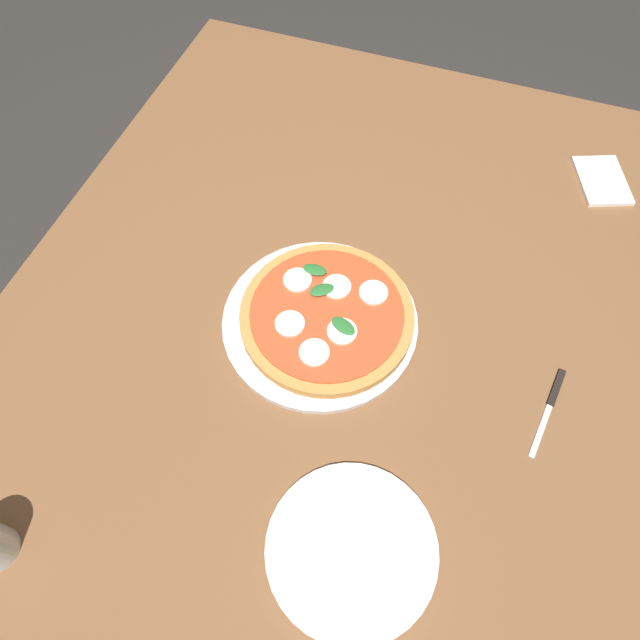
{
  "coord_description": "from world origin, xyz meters",
  "views": [
    {
      "loc": [
        0.49,
        0.15,
        1.58
      ],
      "look_at": [
        0.03,
        -0.01,
        0.76
      ],
      "focal_mm": 31.93,
      "sensor_mm": 36.0,
      "label": 1
    }
  ],
  "objects_px": {
    "pizza": "(326,315)",
    "napkin": "(602,180)",
    "plate_white": "(351,550)",
    "knife": "(551,401)",
    "serving_tray": "(320,321)",
    "dining_table": "(331,334)"
  },
  "relations": [
    {
      "from": "plate_white",
      "to": "napkin",
      "type": "distance_m",
      "value": 0.86
    },
    {
      "from": "serving_tray",
      "to": "knife",
      "type": "bearing_deg",
      "value": 87.9
    },
    {
      "from": "pizza",
      "to": "napkin",
      "type": "distance_m",
      "value": 0.64
    },
    {
      "from": "serving_tray",
      "to": "napkin",
      "type": "relative_size",
      "value": 2.55
    },
    {
      "from": "knife",
      "to": "napkin",
      "type": "bearing_deg",
      "value": 176.57
    },
    {
      "from": "serving_tray",
      "to": "plate_white",
      "type": "distance_m",
      "value": 0.37
    },
    {
      "from": "dining_table",
      "to": "serving_tray",
      "type": "distance_m",
      "value": 0.1
    },
    {
      "from": "napkin",
      "to": "knife",
      "type": "distance_m",
      "value": 0.51
    },
    {
      "from": "plate_white",
      "to": "dining_table",
      "type": "bearing_deg",
      "value": -157.22
    },
    {
      "from": "serving_tray",
      "to": "pizza",
      "type": "xyz_separation_m",
      "value": [
        -0.01,
        0.01,
        0.02
      ]
    },
    {
      "from": "dining_table",
      "to": "knife",
      "type": "bearing_deg",
      "value": 83.17
    },
    {
      "from": "napkin",
      "to": "plate_white",
      "type": "bearing_deg",
      "value": -17.57
    },
    {
      "from": "serving_tray",
      "to": "plate_white",
      "type": "bearing_deg",
      "value": 26.16
    },
    {
      "from": "plate_white",
      "to": "knife",
      "type": "xyz_separation_m",
      "value": [
        -0.31,
        0.23,
        -0.0
      ]
    },
    {
      "from": "pizza",
      "to": "plate_white",
      "type": "distance_m",
      "value": 0.37
    },
    {
      "from": "plate_white",
      "to": "pizza",
      "type": "bearing_deg",
      "value": -155.48
    },
    {
      "from": "plate_white",
      "to": "knife",
      "type": "bearing_deg",
      "value": 143.8
    },
    {
      "from": "serving_tray",
      "to": "pizza",
      "type": "distance_m",
      "value": 0.02
    },
    {
      "from": "napkin",
      "to": "serving_tray",
      "type": "bearing_deg",
      "value": -40.48
    },
    {
      "from": "serving_tray",
      "to": "napkin",
      "type": "distance_m",
      "value": 0.65
    },
    {
      "from": "dining_table",
      "to": "pizza",
      "type": "relative_size",
      "value": 4.83
    },
    {
      "from": "pizza",
      "to": "knife",
      "type": "distance_m",
      "value": 0.38
    }
  ]
}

